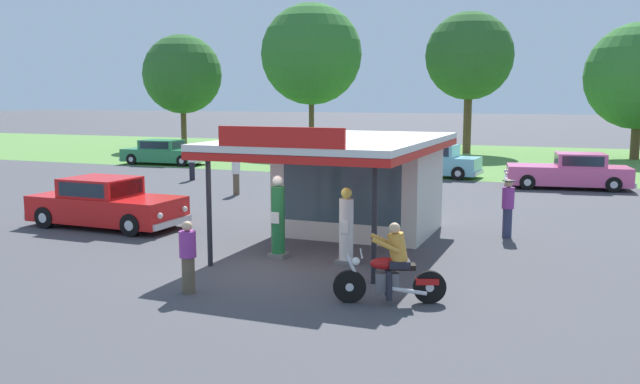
% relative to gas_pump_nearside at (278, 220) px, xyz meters
% --- Properties ---
extents(ground_plane, '(300.00, 300.00, 0.00)m').
position_rel_gas_pump_nearside_xyz_m(ground_plane, '(0.36, -1.01, -0.93)').
color(ground_plane, '#424247').
extents(grass_verge_strip, '(120.00, 24.00, 0.01)m').
position_rel_gas_pump_nearside_xyz_m(grass_verge_strip, '(0.36, 28.99, -0.93)').
color(grass_verge_strip, '#56843D').
rests_on(grass_verge_strip, ground).
extents(service_station_kiosk, '(4.91, 7.49, 3.31)m').
position_rel_gas_pump_nearside_xyz_m(service_station_kiosk, '(0.89, 3.29, 0.75)').
color(service_station_kiosk, beige).
rests_on(service_station_kiosk, ground).
extents(gas_pump_nearside, '(0.44, 0.44, 2.04)m').
position_rel_gas_pump_nearside_xyz_m(gas_pump_nearside, '(0.00, 0.00, 0.00)').
color(gas_pump_nearside, slate).
rests_on(gas_pump_nearside, ground).
extents(gas_pump_offside, '(0.44, 0.44, 1.83)m').
position_rel_gas_pump_nearside_xyz_m(gas_pump_offside, '(1.78, -0.00, -0.10)').
color(gas_pump_offside, slate).
rests_on(gas_pump_offside, ground).
extents(motorcycle_with_rider, '(2.08, 0.95, 1.58)m').
position_rel_gas_pump_nearside_xyz_m(motorcycle_with_rider, '(3.61, -2.58, -0.28)').
color(motorcycle_with_rider, black).
rests_on(motorcycle_with_rider, ground).
extents(featured_classic_sedan, '(4.93, 2.08, 1.51)m').
position_rel_gas_pump_nearside_xyz_m(featured_classic_sedan, '(-6.56, 1.61, -0.24)').
color(featured_classic_sedan, red).
rests_on(featured_classic_sedan, ground).
extents(parked_car_back_row_centre, '(5.44, 2.61, 1.55)m').
position_rel_gas_pump_nearside_xyz_m(parked_car_back_row_centre, '(6.49, 15.99, -0.24)').
color(parked_car_back_row_centre, '#E55993').
rests_on(parked_car_back_row_centre, ground).
extents(parked_car_back_row_right, '(5.20, 2.21, 1.45)m').
position_rel_gas_pump_nearside_xyz_m(parked_car_back_row_right, '(-16.02, 18.37, -0.26)').
color(parked_car_back_row_right, '#2D844C').
rests_on(parked_car_back_row_right, ground).
extents(parked_car_back_row_centre_left, '(5.17, 2.82, 1.49)m').
position_rel_gas_pump_nearside_xyz_m(parked_car_back_row_centre_left, '(-6.09, 19.47, -0.26)').
color(parked_car_back_row_centre_left, '#993819').
rests_on(parked_car_back_row_centre_left, ground).
extents(parked_car_second_row_spare, '(4.99, 2.21, 1.61)m').
position_rel_gas_pump_nearside_xyz_m(parked_car_second_row_spare, '(0.02, 18.07, -0.20)').
color(parked_car_second_row_spare, '#7AC6D1').
rests_on(parked_car_second_row_spare, ground).
extents(bystander_admiring_sedan, '(0.36, 0.36, 1.66)m').
position_rel_gas_pump_nearside_xyz_m(bystander_admiring_sedan, '(5.05, 4.44, -0.05)').
color(bystander_admiring_sedan, '#2D3351').
rests_on(bystander_admiring_sedan, ground).
extents(bystander_strolling_foreground, '(0.34, 0.34, 1.72)m').
position_rel_gas_pump_nearside_xyz_m(bystander_strolling_foreground, '(-10.36, 12.45, -0.03)').
color(bystander_strolling_foreground, black).
rests_on(bystander_strolling_foreground, ground).
extents(bystander_chatting_near_pumps, '(0.34, 0.34, 1.48)m').
position_rel_gas_pump_nearside_xyz_m(bystander_chatting_near_pumps, '(-0.39, -3.45, -0.16)').
color(bystander_chatting_near_pumps, brown).
rests_on(bystander_chatting_near_pumps, ground).
extents(bystander_leaning_by_kiosk, '(0.34, 0.34, 1.70)m').
position_rel_gas_pump_nearside_xyz_m(bystander_leaning_by_kiosk, '(-6.07, 8.98, -0.03)').
color(bystander_leaning_by_kiosk, brown).
rests_on(bystander_leaning_by_kiosk, ground).
extents(tree_oak_centre, '(6.70, 6.70, 8.60)m').
position_rel_gas_pump_nearside_xyz_m(tree_oak_centre, '(10.10, 32.03, 4.31)').
color(tree_oak_centre, brown).
rests_on(tree_oak_centre, ground).
extents(tree_oak_far_right, '(6.03, 6.03, 8.70)m').
position_rel_gas_pump_nearside_xyz_m(tree_oak_far_right, '(-21.86, 29.53, 4.74)').
color(tree_oak_far_right, brown).
rests_on(tree_oak_far_right, ground).
extents(tree_oak_right, '(7.33, 7.33, 10.69)m').
position_rel_gas_pump_nearside_xyz_m(tree_oak_right, '(-11.77, 30.85, 5.98)').
color(tree_oak_right, brown).
rests_on(tree_oak_right, ground).
extents(tree_oak_left, '(6.13, 6.13, 9.86)m').
position_rel_gas_pump_nearside_xyz_m(tree_oak_left, '(-0.70, 33.18, 5.84)').
color(tree_oak_left, brown).
rests_on(tree_oak_left, ground).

